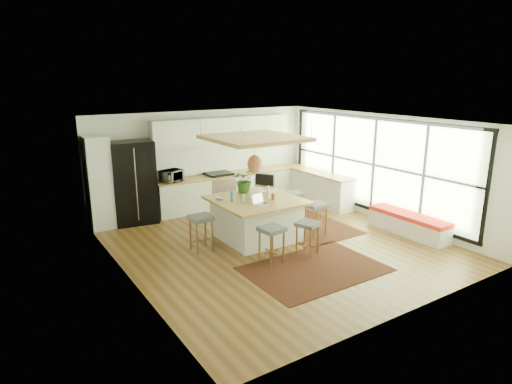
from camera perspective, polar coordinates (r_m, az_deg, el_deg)
floor at (r=9.72m, az=2.61°, el=-6.75°), size 7.00×7.00×0.00m
ceiling at (r=9.08m, az=2.81°, el=9.30°), size 7.00×7.00×0.00m
wall_back at (r=12.26m, az=-6.88°, el=4.28°), size 6.50×0.00×6.50m
wall_front at (r=6.89m, az=19.94°, el=-4.91°), size 6.50×0.00×6.50m
wall_left at (r=7.93m, az=-16.78°, el=-2.10°), size 0.00×7.00×7.00m
wall_right at (r=11.47m, az=16.06°, el=3.07°), size 0.00×7.00×7.00m
window_wall at (r=11.44m, az=15.97°, el=3.30°), size 0.10×6.20×2.60m
pantry at (r=11.05m, az=-19.93°, el=1.13°), size 0.55×0.60×2.25m
back_counter_base at (r=12.43m, az=-3.82°, el=0.20°), size 4.20×0.60×0.88m
back_counter_top at (r=12.32m, az=-3.86°, el=2.27°), size 4.24×0.64×0.05m
backsplash at (r=12.49m, az=-4.57°, el=4.53°), size 4.20×0.02×0.80m
upper_cabinets at (r=12.23m, az=-4.28°, el=8.11°), size 4.20×0.34×0.70m
range at (r=12.30m, az=-4.84°, el=0.31°), size 0.76×0.62×1.00m
right_counter_base at (r=12.82m, az=8.12°, el=0.54°), size 0.60×2.50×0.88m
right_counter_top at (r=12.72m, az=8.20°, el=2.55°), size 0.64×2.54×0.05m
window_bench at (r=10.79m, az=19.36°, el=-3.98°), size 0.52×2.00×0.50m
ceiling_panel at (r=9.33m, az=-0.18°, el=5.43°), size 1.86×1.86×0.80m
rug_near at (r=8.55m, az=7.70°, el=-9.99°), size 2.60×1.80×0.01m
rug_right at (r=10.93m, az=6.22°, el=-4.30°), size 1.80×2.60×0.01m
fridge at (r=11.28m, az=-15.74°, el=0.69°), size 1.13×0.94×2.07m
island at (r=9.88m, az=0.02°, el=-3.50°), size 1.85×1.85×0.93m
stool_near_left at (r=8.64m, az=2.05°, el=-7.06°), size 0.48×0.48×0.74m
stool_near_right at (r=9.07m, az=6.75°, el=-6.05°), size 0.54×0.54×0.71m
stool_right_front at (r=10.23m, az=7.83°, el=-3.64°), size 0.49×0.49×0.76m
stool_right_back at (r=11.03m, az=4.79°, el=-2.18°), size 0.58×0.58×0.78m
stool_left_side at (r=9.28m, az=-7.18°, el=-5.58°), size 0.47×0.47×0.77m
laptop at (r=9.30m, az=0.65°, el=-0.91°), size 0.36×0.38×0.23m
monitor at (r=10.24m, az=1.13°, el=1.38°), size 0.43×0.52×0.47m
microwave at (r=11.56m, az=-11.02°, el=2.27°), size 0.63×0.47×0.38m
island_plant at (r=10.27m, az=-1.63°, el=1.27°), size 0.81×0.81×0.47m
island_bowl at (r=9.75m, az=-4.69°, el=-0.79°), size 0.27×0.27×0.05m
island_bottle_0 at (r=9.53m, az=-3.08°, el=-0.70°), size 0.07×0.07×0.19m
island_bottle_1 at (r=9.40m, az=-1.53°, el=-0.91°), size 0.07×0.07×0.19m
island_bottle_2 at (r=9.62m, az=2.25°, el=-0.54°), size 0.07×0.07×0.19m
island_bottle_3 at (r=9.95m, az=1.56°, el=-0.01°), size 0.07×0.07×0.19m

